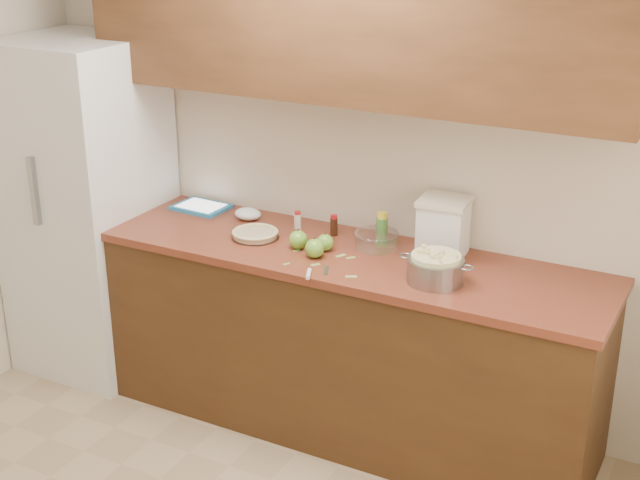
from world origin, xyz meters
The scene contains 23 objects.
room_shell centered at (0.00, 0.00, 1.30)m, with size 3.60×3.60×3.60m.
counter_run centered at (0.00, 1.48, 0.46)m, with size 2.64×0.68×0.92m.
upper_cabinets centered at (0.00, 1.63, 1.95)m, with size 2.60×0.34×0.70m, color brown.
fridge centered at (-1.44, 1.44, 0.90)m, with size 0.70×0.70×1.80m, color white.
pie centered at (-0.39, 1.44, 0.94)m, with size 0.23×0.23×0.04m.
colander centered at (0.57, 1.36, 0.98)m, with size 0.33×0.25×0.12m.
flour_canister centered at (0.49, 1.66, 1.06)m, with size 0.24×0.24×0.27m.
tablet centered at (-0.86, 1.67, 0.93)m, with size 0.29×0.22×0.02m.
paring_knife centered at (0.06, 1.17, 0.93)m, with size 0.10×0.19×0.02m.
lemon_bottle centered at (0.18, 1.67, 0.99)m, with size 0.06×0.06×0.15m.
cinnamon_shaker centered at (-0.27, 1.65, 0.96)m, with size 0.04×0.04×0.09m.
vanilla_bottle centered at (-0.07, 1.65, 0.97)m, with size 0.04×0.04×0.10m.
mixing_bowl centered at (0.18, 1.60, 0.96)m, with size 0.21×0.21×0.08m.
paper_towel centered at (-0.56, 1.64, 0.95)m, with size 0.14×0.11×0.06m, color white.
apple_left centered at (-0.14, 1.41, 0.96)m, with size 0.09×0.09×0.10m.
apple_center centered at (-0.01, 1.45, 0.96)m, with size 0.08×0.08×0.09m.
apple_front centered at (-0.02, 1.36, 0.96)m, with size 0.09×0.09×0.10m.
peel_a centered at (0.03, 1.28, 0.92)m, with size 0.04×0.02×0.00m, color #96B95A.
peel_b centered at (0.23, 1.23, 0.92)m, with size 0.05×0.02×0.00m, color #96B95A.
peel_c centered at (0.08, 1.43, 0.92)m, with size 0.05×0.02×0.00m, color #96B95A.
peel_d centered at (0.13, 1.43, 0.92)m, with size 0.04×0.02×0.00m, color #96B95A.
peel_e centered at (-0.13, 1.39, 0.92)m, with size 0.04×0.01×0.00m, color #96B95A.
peel_f centered at (-0.09, 1.23, 0.92)m, with size 0.03×0.01×0.00m, color #96B95A.
Camera 1 is at (1.76, -1.96, 2.48)m, focal length 50.00 mm.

